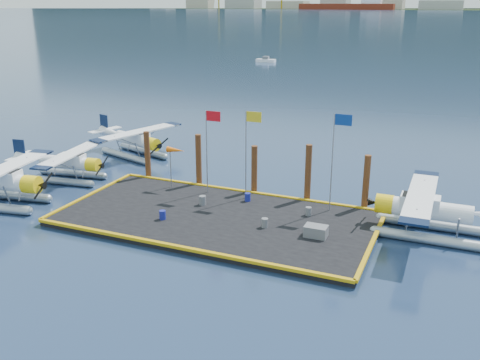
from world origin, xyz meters
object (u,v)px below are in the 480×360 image
object	(u,v)px
seaplane_c	(136,142)
flagpole_blue	(336,148)
crate	(316,231)
piling_4	(366,184)
piling_2	(254,171)
flagpole_yellow	(249,142)
drum_0	(203,200)
drum_4	(308,211)
drum_2	(265,223)
drum_5	(248,197)
flagpole_red	(209,139)
piling_0	(148,157)
piling_3	(308,175)
seaplane_d	(426,212)
piling_1	(199,162)
windsock	(176,151)
seaplane_b	(69,165)
drum_3	(163,215)

from	to	relation	value
seaplane_c	flagpole_blue	size ratio (longest dim) A/B	1.43
crate	piling_4	bearing A→B (deg)	73.71
flagpole_blue	piling_2	distance (m)	6.98
piling_2	flagpole_yellow	bearing A→B (deg)	-82.79
drum_0	flagpole_blue	size ratio (longest dim) A/B	0.10
drum_4	flagpole_blue	bearing A→B (deg)	47.28
drum_0	flagpole_yellow	distance (m)	5.08
drum_2	drum_5	distance (m)	4.63
flagpole_red	drum_0	bearing A→B (deg)	-76.07
drum_2	piling_0	bearing A→B (deg)	153.96
piling_3	seaplane_d	bearing A→B (deg)	-16.59
drum_2	crate	distance (m)	3.24
drum_4	piling_1	bearing A→B (deg)	162.61
flagpole_yellow	drum_4	bearing A→B (deg)	-15.98
drum_4	flagpole_yellow	bearing A→B (deg)	164.02
drum_4	windsock	distance (m)	10.86
flagpole_blue	windsock	xyz separation A→B (m)	(-11.72, 0.00, -1.46)
drum_2	flagpole_red	xyz separation A→B (m)	(-5.81, 4.27, 3.71)
seaplane_c	flagpole_blue	xyz separation A→B (m)	(19.84, -6.95, 3.24)
drum_4	piling_4	bearing A→B (deg)	44.05
seaplane_b	piling_1	world-z (taller)	piling_1
piling_2	drum_0	bearing A→B (deg)	-119.14
drum_0	windsock	bearing A→B (deg)	144.57
seaplane_c	piling_4	size ratio (longest dim) A/B	2.32
crate	flagpole_red	xyz separation A→B (m)	(-9.05, 4.35, 3.66)
drum_3	drum_4	distance (m)	9.37
seaplane_c	flagpole_yellow	world-z (taller)	flagpole_yellow
drum_3	crate	bearing A→B (deg)	7.50
seaplane_b	seaplane_d	size ratio (longest dim) A/B	0.89
seaplane_c	piling_0	bearing A→B (deg)	58.65
seaplane_d	piling_3	xyz separation A→B (m)	(-8.07, 2.40, 0.62)
drum_0	flagpole_yellow	xyz separation A→B (m)	(2.41, 2.36, 3.80)
seaplane_c	piling_1	world-z (taller)	piling_1
seaplane_d	piling_2	distance (m)	12.31
seaplane_d	flagpole_blue	bearing A→B (deg)	81.59
flagpole_blue	piling_1	size ratio (longest dim) A/B	1.55
drum_3	flagpole_red	size ratio (longest dim) A/B	0.10
flagpole_yellow	piling_3	size ratio (longest dim) A/B	1.44
seaplane_d	piling_1	size ratio (longest dim) A/B	2.33
crate	seaplane_b	bearing A→B (deg)	170.54
flagpole_red	piling_0	world-z (taller)	flagpole_red
seaplane_b	flagpole_red	size ratio (longest dim) A/B	1.46
drum_4	piling_2	xyz separation A→B (m)	(-4.94, 2.96, 1.22)
windsock	piling_4	xyz separation A→B (m)	(13.53, 1.60, -1.23)
seaplane_d	drum_4	xyz separation A→B (m)	(-7.12, -0.55, -0.85)
seaplane_b	drum_5	xyz separation A→B (m)	(15.11, 0.35, -0.66)
piling_3	flagpole_blue	bearing A→B (deg)	-36.07
drum_2	piling_4	world-z (taller)	piling_4
seaplane_b	drum_5	distance (m)	15.13
flagpole_red	piling_4	xyz separation A→B (m)	(10.79, 1.60, -2.40)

